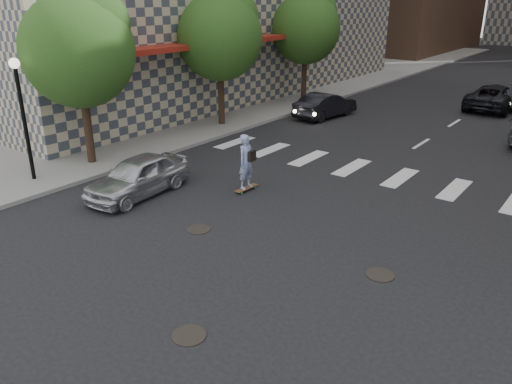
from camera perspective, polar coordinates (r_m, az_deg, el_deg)
ground at (r=12.71m, az=-3.66°, el=-8.56°), size 160.00×160.00×0.00m
sidewalk_left at (r=36.22m, az=-0.59°, el=11.57°), size 13.00×80.00×0.15m
lamppost at (r=19.21m, az=-25.26°, el=9.24°), size 0.36×0.36×4.28m
tree_a at (r=20.30m, az=-19.33°, el=15.55°), size 4.20×4.20×6.60m
tree_b at (r=25.66m, az=-3.90°, el=17.68°), size 4.20×4.20×6.60m
tree_c at (r=32.15m, az=5.92°, el=18.40°), size 4.20×4.20×6.60m
manhole_a at (r=10.51m, az=-7.66°, el=-15.93°), size 0.70×0.70×0.02m
manhole_b at (r=14.69m, az=-6.58°, el=-4.25°), size 0.70×0.70×0.02m
manhole_c at (r=12.72m, az=14.00°, el=-9.16°), size 0.70×0.70×0.02m
skateboarder at (r=17.11m, az=-1.09°, el=3.47°), size 0.51×1.02×2.01m
silver_sedan at (r=17.33m, az=-13.33°, el=1.79°), size 1.88×4.08×1.35m
traffic_car_a at (r=28.35m, az=7.94°, el=9.80°), size 1.96×4.30×1.37m
traffic_car_c at (r=33.29m, az=25.59°, el=9.74°), size 2.52×5.27×1.45m
traffic_car_e at (r=34.29m, az=26.70°, el=9.77°), size 1.68×4.21×1.36m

